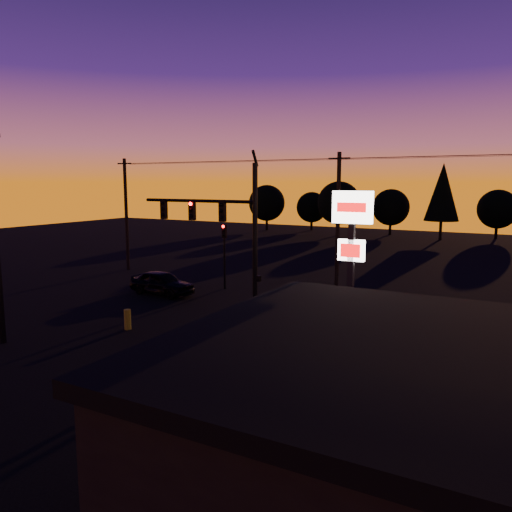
{
  "coord_description": "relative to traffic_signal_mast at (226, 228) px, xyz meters",
  "views": [
    {
      "loc": [
        12.79,
        -16.35,
        7.1
      ],
      "look_at": [
        1.0,
        5.0,
        3.5
      ],
      "focal_mm": 35.0,
      "sensor_mm": 36.0,
      "label": 1
    }
  ],
  "objects": [
    {
      "name": "lane_arrow",
      "position": [
        0.6,
        -2.33,
        -4.93
      ],
      "size": [
        1.2,
        3.1,
        0.01
      ],
      "color": "beige",
      "rests_on": "ground"
    },
    {
      "name": "tree_4",
      "position": [
        3.1,
        45.01,
        0.99
      ],
      "size": [
        4.18,
        4.18,
        9.5
      ],
      "color": "black",
      "rests_on": "ground"
    },
    {
      "name": "traffic_signal_mast",
      "position": [
        0.0,
        0.0,
        0.0
      ],
      "size": [
        6.79,
        0.52,
        8.58
      ],
      "color": "black",
      "rests_on": "ground"
    },
    {
      "name": "utility_pole_1",
      "position": [
        2.1,
        10.01,
        -0.34
      ],
      "size": [
        1.4,
        0.26,
        9.0
      ],
      "color": "black",
      "rests_on": "ground"
    },
    {
      "name": "pylon_sign",
      "position": [
        7.1,
        -2.49,
        -0.02
      ],
      "size": [
        1.5,
        0.28,
        6.8
      ],
      "color": "black",
      "rests_on": "ground"
    },
    {
      "name": "tree_1",
      "position": [
        -15.9,
        49.01,
        -1.5
      ],
      "size": [
        4.54,
        4.54,
        5.71
      ],
      "color": "black",
      "rests_on": "ground"
    },
    {
      "name": "car_left",
      "position": [
        -7.49,
        4.1,
        -4.18
      ],
      "size": [
        4.58,
        2.11,
        1.52
      ],
      "primitive_type": "imported",
      "rotation": [
        0.0,
        0.0,
        1.5
      ],
      "color": "black",
      "rests_on": "ground"
    },
    {
      "name": "bollard",
      "position": [
        -4.0,
        -2.73,
        -4.44
      ],
      "size": [
        0.33,
        0.33,
        0.99
      ],
      "primitive_type": "cylinder",
      "color": "gold",
      "rests_on": "ground"
    },
    {
      "name": "tree_0",
      "position": [
        -21.9,
        46.01,
        -0.88
      ],
      "size": [
        5.36,
        5.36,
        6.74
      ],
      "color": "black",
      "rests_on": "ground"
    },
    {
      "name": "tree_2",
      "position": [
        -9.9,
        44.01,
        -0.57
      ],
      "size": [
        5.77,
        5.78,
        7.26
      ],
      "color": "black",
      "rests_on": "ground"
    },
    {
      "name": "car_right",
      "position": [
        8.45,
        3.75,
        -4.21
      ],
      "size": [
        5.39,
        3.84,
        1.45
      ],
      "primitive_type": "imported",
      "rotation": [
        0.0,
        0.0,
        -1.16
      ],
      "color": "black",
      "rests_on": "ground"
    },
    {
      "name": "tree_3",
      "position": [
        -3.9,
        48.01,
        -1.19
      ],
      "size": [
        4.95,
        4.95,
        6.22
      ],
      "color": "black",
      "rests_on": "ground"
    },
    {
      "name": "ground",
      "position": [
        0.1,
        -3.99,
        -4.94
      ],
      "size": [
        120.0,
        120.0,
        0.0
      ],
      "primitive_type": "plane",
      "color": "black",
      "rests_on": "ground"
    },
    {
      "name": "utility_pole_0",
      "position": [
        -15.9,
        10.01,
        -0.34
      ],
      "size": [
        1.4,
        0.26,
        9.0
      ],
      "color": "black",
      "rests_on": "ground"
    },
    {
      "name": "suv_parked",
      "position": [
        10.94,
        -6.76,
        -4.25
      ],
      "size": [
        4.42,
        5.41,
        1.37
      ],
      "primitive_type": "imported",
      "rotation": [
        0.0,
        0.0,
        0.52
      ],
      "color": "black",
      "rests_on": "ground"
    },
    {
      "name": "power_wires",
      "position": [
        2.1,
        10.01,
        3.63
      ],
      "size": [
        36.0,
        1.22,
        0.07
      ],
      "color": "black",
      "rests_on": "ground"
    },
    {
      "name": "tree_5",
      "position": [
        9.1,
        50.01,
        -1.19
      ],
      "size": [
        4.95,
        4.95,
        6.22
      ],
      "color": "black",
      "rests_on": "ground"
    },
    {
      "name": "secondary_signal",
      "position": [
        -4.9,
        7.49,
        -2.07
      ],
      "size": [
        0.3,
        0.31,
        4.35
      ],
      "color": "black",
      "rests_on": "ground"
    }
  ]
}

